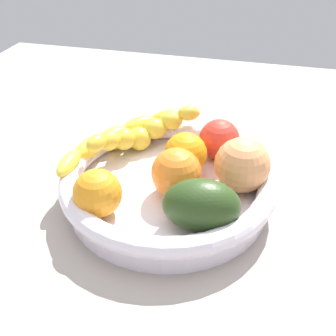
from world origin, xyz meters
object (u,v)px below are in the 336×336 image
(fruit_bowl, at_px, (168,184))
(peach_blush, at_px, (242,165))
(banana_draped_right, at_px, (118,137))
(banana_draped_left, at_px, (141,133))
(orange_mid_right, at_px, (176,173))
(orange_mid_left, at_px, (186,154))
(avocado_dark, at_px, (201,205))
(tomato_red, at_px, (219,139))
(orange_front, at_px, (98,193))

(fruit_bowl, height_order, peach_blush, peach_blush)
(banana_draped_right, relative_size, peach_blush, 3.03)
(peach_blush, bearing_deg, banana_draped_left, 159.60)
(orange_mid_right, relative_size, peach_blush, 0.89)
(banana_draped_left, distance_m, orange_mid_right, 0.12)
(banana_draped_left, distance_m, orange_mid_left, 0.09)
(fruit_bowl, relative_size, avocado_dark, 3.15)
(peach_blush, height_order, tomato_red, peach_blush)
(orange_mid_left, relative_size, avocado_dark, 0.65)
(banana_draped_left, bearing_deg, tomato_red, 5.97)
(avocado_dark, height_order, peach_blush, peach_blush)
(orange_front, xyz_separation_m, orange_mid_left, (0.09, 0.12, -0.00))
(orange_mid_right, bearing_deg, fruit_bowl, 137.07)
(fruit_bowl, bearing_deg, orange_front, -132.34)
(orange_front, relative_size, orange_mid_left, 1.00)
(banana_draped_right, relative_size, orange_mid_left, 3.70)
(avocado_dark, bearing_deg, orange_mid_left, 111.57)
(banana_draped_left, xyz_separation_m, orange_front, (-0.01, -0.16, -0.00))
(banana_draped_right, xyz_separation_m, orange_mid_left, (0.12, -0.03, 0.01))
(banana_draped_left, relative_size, orange_front, 2.60)
(tomato_red, bearing_deg, banana_draped_left, -174.03)
(fruit_bowl, bearing_deg, tomato_red, 58.57)
(orange_mid_left, height_order, orange_mid_right, orange_mid_right)
(fruit_bowl, height_order, orange_mid_right, orange_mid_right)
(banana_draped_left, bearing_deg, peach_blush, -20.40)
(banana_draped_right, xyz_separation_m, avocado_dark, (0.16, -0.14, 0.01))
(banana_draped_left, bearing_deg, banana_draped_right, -167.98)
(banana_draped_left, relative_size, tomato_red, 2.62)
(banana_draped_left, distance_m, orange_front, 0.16)
(orange_front, bearing_deg, avocado_dark, 3.58)
(banana_draped_right, relative_size, tomato_red, 3.72)
(fruit_bowl, distance_m, peach_blush, 0.11)
(fruit_bowl, distance_m, orange_mid_left, 0.05)
(orange_front, relative_size, orange_mid_right, 0.92)
(banana_draped_right, height_order, orange_mid_left, orange_mid_left)
(orange_front, xyz_separation_m, tomato_red, (0.13, 0.17, -0.00))
(peach_blush, bearing_deg, fruit_bowl, -168.42)
(orange_front, height_order, tomato_red, same)
(orange_mid_left, bearing_deg, fruit_bowl, -111.67)
(orange_mid_left, height_order, avocado_dark, avocado_dark)
(banana_draped_right, bearing_deg, peach_blush, -14.77)
(orange_front, height_order, orange_mid_right, orange_mid_right)
(fruit_bowl, relative_size, orange_front, 4.81)
(orange_mid_left, distance_m, tomato_red, 0.07)
(banana_draped_right, distance_m, tomato_red, 0.16)
(orange_mid_left, relative_size, orange_mid_right, 0.92)
(orange_front, bearing_deg, fruit_bowl, 47.66)
(orange_mid_right, height_order, avocado_dark, orange_mid_right)
(peach_blush, bearing_deg, orange_mid_right, -157.75)
(banana_draped_left, bearing_deg, orange_mid_left, -26.96)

